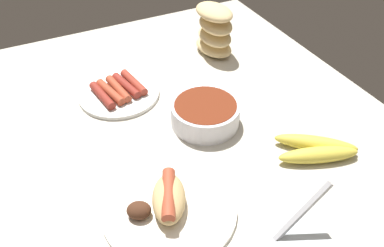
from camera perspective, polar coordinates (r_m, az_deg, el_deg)
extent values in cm
cube|color=beige|center=(88.98, 1.58, -2.46)|extent=(120.00, 90.00, 3.00)
ellipsoid|color=#E5C689|center=(116.47, 3.15, 11.02)|extent=(13.80, 10.31, 3.60)
ellipsoid|color=#E5C689|center=(114.51, 3.29, 12.51)|extent=(13.06, 9.06, 3.60)
ellipsoid|color=#E5C689|center=(112.87, 3.43, 14.13)|extent=(13.22, 9.32, 3.60)
ellipsoid|color=#E5C689|center=(111.34, 3.21, 15.80)|extent=(13.58, 9.93, 3.60)
cylinder|color=white|center=(100.93, -10.49, 4.26)|extent=(20.11, 20.11, 1.00)
cylinder|color=#9E3828|center=(101.72, -8.40, 5.91)|extent=(10.93, 3.72, 2.05)
cylinder|color=maroon|center=(100.86, -9.49, 5.44)|extent=(10.93, 4.27, 2.05)
cylinder|color=#AD472D|center=(100.06, -10.59, 4.97)|extent=(10.92, 3.49, 2.05)
cylinder|color=#AD472D|center=(99.29, -11.71, 4.48)|extent=(10.93, 4.42, 2.05)
cylinder|color=maroon|center=(98.57, -12.85, 3.98)|extent=(10.93, 3.66, 2.05)
cylinder|color=white|center=(89.54, 1.93, 1.38)|extent=(15.63, 15.63, 5.28)
cylinder|color=maroon|center=(88.14, 1.96, 2.51)|extent=(14.07, 14.07, 1.00)
cube|color=#B7B7BC|center=(63.82, 14.55, -13.38)|extent=(1.01, 11.30, 12.43)
ellipsoid|color=gold|center=(85.30, 17.80, -4.34)|extent=(9.17, 17.07, 3.27)
ellipsoid|color=gold|center=(87.68, 17.44, -2.77)|extent=(13.43, 15.71, 3.28)
cylinder|color=white|center=(74.01, -3.28, -12.05)|extent=(24.90, 24.90, 1.00)
ellipsoid|color=tan|center=(71.88, -3.37, -10.74)|extent=(12.70, 10.05, 4.40)
cylinder|color=#AD472D|center=(70.94, -3.40, -10.13)|extent=(10.72, 6.53, 2.40)
ellipsoid|color=#472819|center=(71.77, -7.68, -12.32)|extent=(5.24, 5.57, 2.80)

